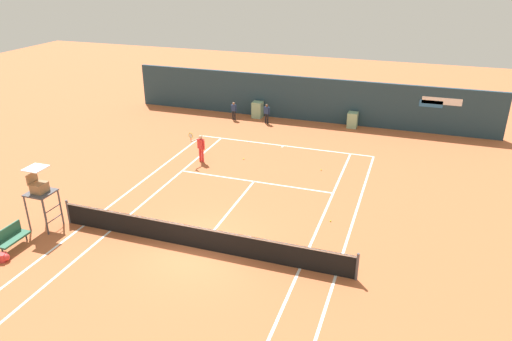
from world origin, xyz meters
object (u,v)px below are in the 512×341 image
Objects in this scene: player_bench at (11,237)px; player_on_baseline at (201,146)px; umpire_chair at (40,189)px; tennis_ball_by_sideline at (321,170)px; ball_kid_centre_post at (267,112)px; ball_kid_left_post at (234,110)px; tennis_ball_mid_court at (244,159)px; tennis_ball_near_service_line at (330,221)px.

player_on_baseline is (3.21, 10.18, 0.41)m from player_bench.
umpire_chair reaches higher than tennis_ball_by_sideline.
ball_kid_centre_post is (4.55, 17.70, 0.26)m from player_bench.
ball_kid_centre_post is at bearing 176.39° from ball_kid_left_post.
player_bench is 12.43m from tennis_ball_mid_court.
umpire_chair is 16.62m from ball_kid_centre_post.
umpire_chair is 39.62× the size of tennis_ball_near_service_line.
ball_kid_left_post reaches higher than player_bench.
tennis_ball_mid_court is (5.19, 9.52, -1.70)m from umpire_chair.
player_bench is 1.00× the size of ball_kid_centre_post.
player_on_baseline is 26.22× the size of tennis_ball_mid_court.
player_on_baseline is at bearing -153.09° from tennis_ball_mid_court.
ball_kid_centre_post is at bearing 119.53° from tennis_ball_near_service_line.
tennis_ball_mid_court is at bearing 100.39° from ball_kid_centre_post.
ball_kid_centre_post reaches higher than tennis_ball_by_sideline.
tennis_ball_mid_court is at bearing 151.42° from umpire_chair.
ball_kid_centre_post reaches higher than player_bench.
player_on_baseline is at bearing 159.88° from umpire_chair.
player_bench is at bearing 79.39° from ball_kid_centre_post.
umpire_chair is 9.05m from player_on_baseline.
player_bench is 19.65× the size of tennis_ball_near_service_line.
player_bench is 18.28m from ball_kid_centre_post.
tennis_ball_near_service_line is at bearing 111.13° from umpire_chair.
player_bench is 12.70m from tennis_ball_near_service_line.
player_on_baseline is at bearing -171.40° from tennis_ball_by_sideline.
ball_kid_centre_post is 13.48m from tennis_ball_near_service_line.
tennis_ball_near_service_line is 1.00× the size of tennis_ball_by_sideline.
tennis_ball_by_sideline is at bearing 131.93° from ball_kid_centre_post.
player_bench is 1.06× the size of ball_kid_left_post.
tennis_ball_near_service_line is (11.19, 6.00, -0.47)m from player_bench.
tennis_ball_near_service_line is (7.97, -4.18, -0.88)m from player_on_baseline.
player_on_baseline is at bearing 152.33° from tennis_ball_near_service_line.
tennis_ball_mid_court is at bearing -137.21° from player_on_baseline.
tennis_ball_by_sideline is (5.14, -6.55, -0.74)m from ball_kid_centre_post.
ball_kid_left_post is 18.45× the size of tennis_ball_mid_court.
player_bench is at bearing -151.81° from tennis_ball_near_service_line.
player_on_baseline is 9.05m from tennis_ball_near_service_line.
player_bench reaches higher than tennis_ball_mid_court.
ball_kid_left_post is at bearing 138.91° from tennis_ball_by_sideline.
ball_kid_centre_post is (1.34, 7.53, -0.15)m from player_on_baseline.
ball_kid_left_post is (-2.37, 0.00, -0.05)m from ball_kid_centre_post.
player_on_baseline is at bearing 162.48° from player_bench.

